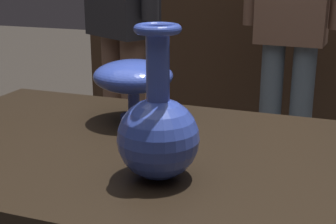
# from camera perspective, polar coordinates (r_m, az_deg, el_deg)

# --- Properties ---
(back_display_shelf) EXTENTS (2.60, 0.40, 0.99)m
(back_display_shelf) POSITION_cam_1_polar(r_m,az_deg,el_deg) (3.13, 14.35, 4.33)
(back_display_shelf) COLOR #382619
(back_display_shelf) RESTS_ON ground_plane
(vase_centerpiece) EXTENTS (0.14, 0.14, 0.26)m
(vase_centerpiece) POSITION_cam_1_polar(r_m,az_deg,el_deg) (0.82, -1.16, -2.31)
(vase_centerpiece) COLOR #2D429E
(vase_centerpiece) RESTS_ON display_plinth
(vase_left_accent) EXTENTS (0.18, 0.18, 0.14)m
(vase_left_accent) POSITION_cam_1_polar(r_m,az_deg,el_deg) (1.12, -4.12, 4.08)
(vase_left_accent) COLOR #2D429E
(vase_left_accent) RESTS_ON display_plinth
(visitor_center_back) EXTENTS (0.47, 0.20, 1.60)m
(visitor_center_back) POSITION_cam_1_polar(r_m,az_deg,el_deg) (2.38, 14.47, 11.42)
(visitor_center_back) COLOR slate
(visitor_center_back) RESTS_ON ground_plane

